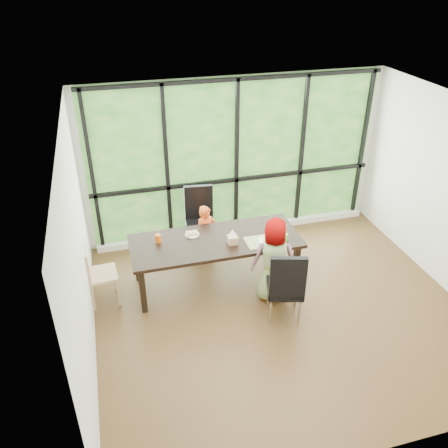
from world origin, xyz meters
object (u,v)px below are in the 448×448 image
at_px(child_older, 275,260).
at_px(dining_table, 216,261).
at_px(child_toddler, 206,235).
at_px(orange_cup, 158,239).
at_px(plate_near, 267,241).
at_px(tissue_box, 232,240).
at_px(plate_far, 192,235).
at_px(green_cup, 286,237).
at_px(chair_window_leather, 200,221).
at_px(chair_interior_leather, 285,284).
at_px(chair_end_beech, 102,274).

bearing_deg(child_older, dining_table, -20.75).
distance_m(dining_table, child_older, 0.93).
distance_m(child_toddler, orange_cup, 0.96).
bearing_deg(plate_near, orange_cup, 165.83).
bearing_deg(plate_near, child_older, -86.52).
bearing_deg(plate_near, tissue_box, 170.99).
bearing_deg(plate_far, green_cup, -21.56).
bearing_deg(chair_window_leather, green_cup, -44.30).
height_order(plate_near, green_cup, green_cup).
bearing_deg(plate_near, chair_interior_leather, -90.20).
relative_size(dining_table, tissue_box, 17.86).
xyz_separation_m(chair_end_beech, plate_far, (1.32, 0.20, 0.31)).
bearing_deg(child_older, child_toddler, -41.11).
relative_size(chair_interior_leather, green_cup, 10.11).
distance_m(child_toddler, tissue_box, 0.82).
relative_size(chair_window_leather, plate_near, 4.38).
xyz_separation_m(dining_table, orange_cup, (-0.79, 0.14, 0.44)).
relative_size(chair_window_leather, child_older, 0.86).
bearing_deg(orange_cup, tissue_box, -16.62).
bearing_deg(tissue_box, chair_interior_leather, -58.84).
distance_m(dining_table, plate_near, 0.83).
relative_size(child_toddler, plate_far, 4.71).
bearing_deg(orange_cup, child_toddler, 28.55).
bearing_deg(child_toddler, tissue_box, -93.85).
height_order(chair_end_beech, child_toddler, child_toddler).
relative_size(chair_end_beech, child_older, 0.71).
bearing_deg(chair_window_leather, plate_far, -104.05).
height_order(chair_window_leather, child_older, child_older).
height_order(plate_near, orange_cup, orange_cup).
xyz_separation_m(chair_end_beech, tissue_box, (1.82, -0.16, 0.36)).
height_order(chair_end_beech, orange_cup, chair_end_beech).
height_order(child_older, plate_near, child_older).
distance_m(chair_window_leather, plate_far, 0.80).
bearing_deg(chair_interior_leather, plate_far, -34.17).
bearing_deg(tissue_box, child_older, -36.88).
xyz_separation_m(child_older, green_cup, (0.24, 0.26, 0.17)).
xyz_separation_m(plate_far, tissue_box, (0.50, -0.37, 0.05)).
relative_size(dining_table, child_toddler, 2.46).
xyz_separation_m(plate_near, green_cup, (0.26, -0.05, 0.05)).
bearing_deg(chair_window_leather, plate_near, -51.58).
height_order(child_toddler, tissue_box, child_toddler).
height_order(chair_window_leather, tissue_box, chair_window_leather).
xyz_separation_m(dining_table, chair_interior_leather, (0.69, -0.96, 0.17)).
xyz_separation_m(chair_interior_leather, plate_near, (0.00, 0.73, 0.22)).
bearing_deg(tissue_box, chair_window_leather, 101.63).
relative_size(child_older, plate_near, 5.11).
height_order(plate_far, plate_near, plate_near).
distance_m(chair_window_leather, child_older, 1.64).
xyz_separation_m(chair_window_leather, child_toddler, (0.02, -0.36, -0.05)).
relative_size(chair_end_beech, tissue_box, 6.65).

